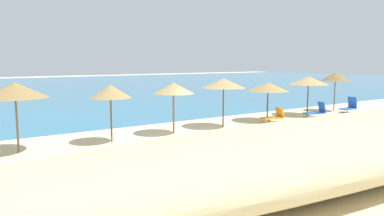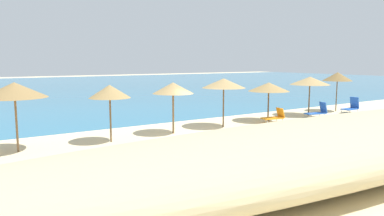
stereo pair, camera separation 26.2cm
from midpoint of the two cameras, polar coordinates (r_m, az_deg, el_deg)
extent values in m
plane|color=beige|center=(17.81, 2.56, -4.75)|extent=(160.00, 160.00, 0.00)
cube|color=teal|center=(54.45, -22.96, 2.92)|extent=(160.00, 68.65, 0.01)
cylinder|color=brown|center=(16.53, -26.35, -2.22)|extent=(0.09, 0.09, 2.42)
cone|color=olive|center=(16.37, -26.63, 2.54)|extent=(2.60, 2.60, 0.64)
cylinder|color=brown|center=(17.12, -13.09, -1.65)|extent=(0.08, 0.08, 2.22)
cone|color=#9E7F4C|center=(16.97, -13.22, 2.57)|extent=(1.92, 1.92, 0.61)
cylinder|color=brown|center=(18.71, -3.34, -0.67)|extent=(0.10, 0.10, 2.24)
cone|color=tan|center=(18.57, -3.37, 3.18)|extent=(2.13, 2.13, 0.58)
cylinder|color=brown|center=(20.65, 4.60, 0.30)|extent=(0.08, 0.08, 2.39)
cone|color=tan|center=(20.52, 4.64, 3.94)|extent=(2.47, 2.47, 0.54)
cylinder|color=brown|center=(23.10, 11.54, 0.48)|extent=(0.09, 0.09, 2.03)
cone|color=#9E7F4C|center=(22.99, 11.61, 3.31)|extent=(2.55, 2.55, 0.55)
cylinder|color=brown|center=(26.21, 17.56, 1.38)|extent=(0.09, 0.09, 2.29)
cone|color=tan|center=(26.11, 17.67, 4.15)|extent=(2.69, 2.69, 0.55)
cylinder|color=brown|center=(29.15, 21.37, 1.94)|extent=(0.07, 0.07, 2.44)
cone|color=olive|center=(29.06, 21.50, 4.67)|extent=(2.16, 2.16, 0.64)
cube|color=blue|center=(28.59, 23.14, -0.11)|extent=(1.22, 0.67, 0.07)
cube|color=blue|center=(29.02, 23.80, 0.81)|extent=(0.21, 0.67, 0.85)
cylinder|color=silver|center=(28.33, 22.07, -0.46)|extent=(0.04, 0.04, 0.26)
cylinder|color=silver|center=(28.02, 23.04, -0.59)|extent=(0.04, 0.04, 0.26)
cylinder|color=silver|center=(29.19, 23.21, -0.29)|extent=(0.04, 0.04, 0.26)
cylinder|color=silver|center=(28.89, 24.16, -0.42)|extent=(0.04, 0.04, 0.26)
cube|color=blue|center=(25.47, 18.41, -0.77)|extent=(1.50, 0.92, 0.07)
cube|color=blue|center=(25.84, 19.58, 0.13)|extent=(0.37, 0.65, 0.74)
cylinder|color=silver|center=(25.33, 16.99, -1.13)|extent=(0.04, 0.04, 0.25)
cylinder|color=silver|center=(24.92, 17.72, -1.29)|extent=(0.04, 0.04, 0.25)
cylinder|color=silver|center=(26.06, 19.05, -0.98)|extent=(0.04, 0.04, 0.25)
cylinder|color=silver|center=(25.67, 19.79, -1.13)|extent=(0.04, 0.04, 0.25)
cube|color=orange|center=(22.56, 12.14, -1.55)|extent=(1.38, 0.85, 0.07)
cube|color=orange|center=(22.88, 13.38, -0.70)|extent=(0.33, 0.67, 0.59)
cylinder|color=silver|center=(22.49, 10.59, -1.96)|extent=(0.04, 0.04, 0.26)
cylinder|color=silver|center=(22.05, 11.40, -2.17)|extent=(0.04, 0.04, 0.26)
cylinder|color=silver|center=(23.13, 12.82, -1.76)|extent=(0.04, 0.04, 0.26)
cylinder|color=silver|center=(22.70, 13.66, -1.96)|extent=(0.04, 0.04, 0.26)
camera|label=1|loc=(0.13, -90.38, -0.05)|focal=33.72mm
camera|label=2|loc=(0.13, 89.62, 0.05)|focal=33.72mm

